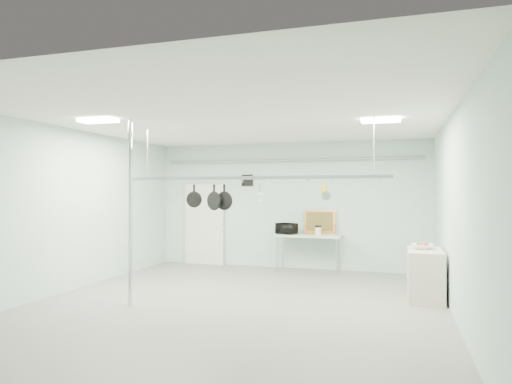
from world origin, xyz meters
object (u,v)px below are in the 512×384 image
(skillet_left, at_px, (194,196))
(microwave, at_px, (287,229))
(chrome_pole, at_px, (130,212))
(side_cabinet, at_px, (425,274))
(coffee_canister, at_px, (318,231))
(skillet_right, at_px, (224,197))
(skillet_mid, at_px, (214,197))
(pot_rack, at_px, (252,176))
(prep_table, at_px, (309,237))
(fruit_bowl, at_px, (422,247))

(skillet_left, bearing_deg, microwave, 68.32)
(chrome_pole, height_order, microwave, chrome_pole)
(side_cabinet, height_order, coffee_canister, coffee_canister)
(skillet_right, bearing_deg, coffee_canister, 80.44)
(skillet_mid, height_order, skillet_right, same)
(pot_rack, distance_m, coffee_canister, 3.56)
(prep_table, bearing_deg, skillet_left, -114.82)
(skillet_mid, bearing_deg, coffee_canister, 90.18)
(prep_table, relative_size, fruit_bowl, 4.17)
(side_cabinet, xyz_separation_m, pot_rack, (-2.95, -1.10, 1.78))
(side_cabinet, xyz_separation_m, fruit_bowl, (-0.04, 0.06, 0.50))
(chrome_pole, bearing_deg, prep_table, 61.29)
(coffee_canister, xyz_separation_m, skillet_mid, (-1.37, -3.28, 0.86))
(prep_table, height_order, pot_rack, pot_rack)
(chrome_pole, relative_size, fruit_bowl, 8.34)
(skillet_left, bearing_deg, coffee_canister, 56.65)
(microwave, xyz_separation_m, coffee_canister, (0.78, -0.01, -0.04))
(prep_table, bearing_deg, side_cabinet, -40.79)
(prep_table, xyz_separation_m, pot_rack, (-0.40, -3.30, 1.40))
(prep_table, relative_size, pot_rack, 0.33)
(pot_rack, relative_size, coffee_canister, 25.88)
(chrome_pole, height_order, skillet_left, chrome_pole)
(skillet_left, relative_size, skillet_right, 0.91)
(side_cabinet, distance_m, skillet_right, 3.91)
(skillet_left, bearing_deg, skillet_right, -5.07)
(skillet_mid, bearing_deg, fruit_bowl, 40.46)
(prep_table, bearing_deg, microwave, -179.04)
(coffee_canister, relative_size, skillet_mid, 0.40)
(skillet_left, height_order, skillet_right, same)
(prep_table, bearing_deg, skillet_right, -105.75)
(pot_rack, xyz_separation_m, skillet_left, (-1.13, 0.00, -0.35))
(skillet_mid, bearing_deg, microwave, 102.74)
(chrome_pole, relative_size, side_cabinet, 2.67)
(prep_table, distance_m, fruit_bowl, 3.30)
(coffee_canister, height_order, fruit_bowl, coffee_canister)
(fruit_bowl, bearing_deg, skillet_left, -163.98)
(microwave, distance_m, skillet_left, 3.54)
(fruit_bowl, bearing_deg, pot_rack, -158.28)
(prep_table, relative_size, microwave, 3.33)
(skillet_right, bearing_deg, fruit_bowl, 28.68)
(side_cabinet, distance_m, skillet_left, 4.46)
(skillet_left, relative_size, skillet_mid, 0.89)
(prep_table, relative_size, skillet_mid, 3.48)
(coffee_canister, height_order, skillet_left, skillet_left)
(coffee_canister, distance_m, fruit_bowl, 3.11)
(side_cabinet, xyz_separation_m, skillet_left, (-4.08, -1.10, 1.43))
(pot_rack, relative_size, microwave, 10.00)
(side_cabinet, xyz_separation_m, coffee_canister, (-2.31, 2.18, 0.55))
(skillet_left, bearing_deg, side_cabinet, 10.03)
(side_cabinet, bearing_deg, prep_table, 139.21)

